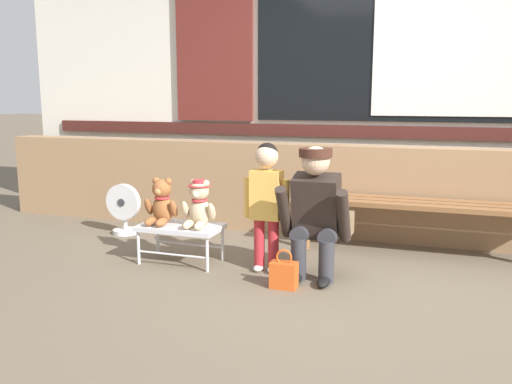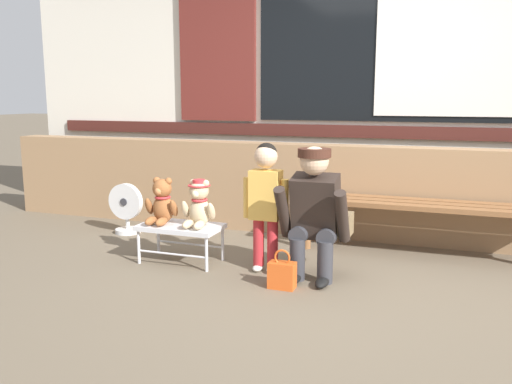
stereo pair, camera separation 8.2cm
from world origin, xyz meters
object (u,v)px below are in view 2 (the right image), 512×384
Objects in this scene: child_standing at (266,193)px; teddy_bear_plain at (162,203)px; teddy_bear_with_hat at (199,204)px; adult_crouching at (316,212)px; handbag_on_ground at (282,274)px; floor_fan at (126,209)px; small_display_bench at (181,229)px; wooden_bench_long at (428,211)px.

teddy_bear_plain is at bearing -179.43° from child_standing.
adult_crouching is at bearing -0.73° from teddy_bear_with_hat.
teddy_bear_with_hat is 0.90m from handbag_on_ground.
teddy_bear_plain is 1.34× the size of handbag_on_ground.
handbag_on_ground is 2.06m from floor_fan.
teddy_bear_plain is at bearing -39.86° from floor_fan.
small_display_bench is at bearing 179.49° from adult_crouching.
teddy_bear_with_hat is 1.26m from floor_fan.
adult_crouching is (0.92, -0.01, 0.01)m from teddy_bear_with_hat.
child_standing reaches higher than handbag_on_ground.
small_display_bench is at bearing -179.23° from teddy_bear_with_hat.
handbag_on_ground is at bearing -119.45° from adult_crouching.
floor_fan is at bearing 162.24° from adult_crouching.
handbag_on_ground is at bearing -15.19° from teddy_bear_plain.
teddy_bear_with_hat is at bearing 179.27° from adult_crouching.
teddy_bear_plain reaches higher than wooden_bench_long.
teddy_bear_with_hat is 0.38× the size of adult_crouching.
teddy_bear_plain reaches higher than floor_fan.
wooden_bench_long is at bearing 4.69° from floor_fan.
adult_crouching reaches higher than wooden_bench_long.
handbag_on_ground is (0.22, -0.30, -0.50)m from child_standing.
small_display_bench is 0.98m from handbag_on_ground.
small_display_bench is 1.33× the size of floor_fan.
floor_fan is at bearing 158.98° from child_standing.
child_standing reaches higher than teddy_bear_with_hat.
small_display_bench is at bearing -179.19° from child_standing.
handbag_on_ground is (-0.16, -0.28, -0.38)m from adult_crouching.
small_display_bench is at bearing -34.60° from floor_fan.
small_display_bench is 0.26m from teddy_bear_with_hat.
teddy_bear_with_hat reaches higher than handbag_on_ground.
teddy_bear_plain is at bearing -156.57° from wooden_bench_long.
child_standing is at bearing 0.81° from small_display_bench.
teddy_bear_with_hat is 0.92m from adult_crouching.
wooden_bench_long is 2.21× the size of adult_crouching.
small_display_bench is at bearing -154.70° from wooden_bench_long.
wooden_bench_long is at bearing 25.30° from small_display_bench.
adult_crouching is at bearing -129.91° from wooden_bench_long.
adult_crouching reaches higher than handbag_on_ground.
teddy_bear_plain is at bearing -179.87° from teddy_bear_with_hat.
handbag_on_ground is at bearing -127.57° from wooden_bench_long.
wooden_bench_long is 2.72m from floor_fan.
child_standing reaches higher than small_display_bench.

